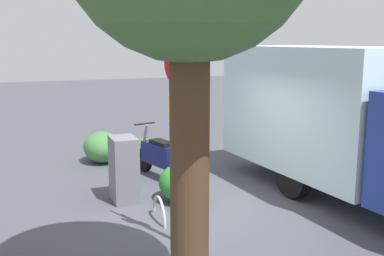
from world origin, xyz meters
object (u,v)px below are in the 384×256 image
stop_sign (183,110)px  utility_cabinet (124,169)px  box_truck_near (352,118)px  motorcycle (159,156)px  bike_rack_hoop (159,219)px

stop_sign → utility_cabinet: bearing=9.2°
box_truck_near → utility_cabinet: size_ratio=6.34×
box_truck_near → utility_cabinet: bearing=-113.9°
box_truck_near → stop_sign: bearing=-81.9°
motorcycle → stop_sign: (-3.58, 0.73, 1.60)m
motorcycle → bike_rack_hoop: motorcycle is taller
utility_cabinet → bike_rack_hoop: 1.40m
stop_sign → bike_rack_hoop: bearing=1.8°
utility_cabinet → bike_rack_hoop: bearing=-164.2°
stop_sign → motorcycle: bearing=-11.5°
box_truck_near → bike_rack_hoop: size_ratio=9.54×
motorcycle → bike_rack_hoop: bearing=147.4°
box_truck_near → motorcycle: (2.74, 3.09, -1.12)m
stop_sign → utility_cabinet: stop_sign is taller
utility_cabinet → motorcycle: bearing=-41.5°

